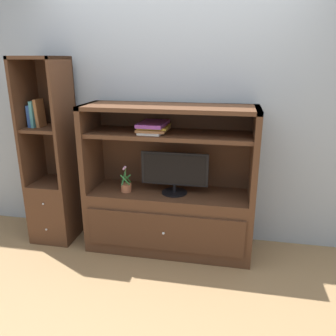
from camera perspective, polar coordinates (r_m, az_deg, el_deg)
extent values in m
plane|color=#99754C|center=(3.09, -1.30, -16.85)|extent=(8.00, 8.00, 0.00)
cube|color=#9EA8B2|center=(3.30, 1.36, 11.59)|extent=(6.00, 0.10, 2.80)
cube|color=#4C2D1C|center=(3.28, 0.17, -8.75)|extent=(1.55, 0.49, 0.58)
cube|color=#462A19|center=(3.06, -0.74, -10.84)|extent=(1.42, 0.02, 0.35)
sphere|color=silver|center=(3.05, -0.80, -10.96)|extent=(0.02, 0.02, 0.02)
cube|color=#4C2D1C|center=(3.25, -12.89, 3.56)|extent=(0.05, 0.49, 0.80)
cube|color=#4C2D1C|center=(2.99, 14.41, 2.19)|extent=(0.05, 0.49, 0.80)
cube|color=#4C2D1C|center=(3.26, 0.96, 4.03)|extent=(1.55, 0.02, 0.80)
cube|color=#4C2D1C|center=(2.96, 0.19, 10.16)|extent=(1.55, 0.49, 0.04)
cube|color=#4C2D1C|center=(3.00, 0.18, 5.66)|extent=(1.45, 0.44, 0.04)
cylinder|color=black|center=(3.14, 1.09, -4.12)|extent=(0.24, 0.24, 0.01)
cylinder|color=black|center=(3.12, 1.09, -3.43)|extent=(0.03, 0.03, 0.07)
cube|color=black|center=(3.06, 1.11, -0.15)|extent=(0.61, 0.02, 0.31)
cube|color=black|center=(3.04, 1.07, -0.24)|extent=(0.57, 0.00, 0.28)
cylinder|color=#B26642|center=(3.19, -7.06, -3.31)|extent=(0.10, 0.10, 0.07)
cylinder|color=#3D6B33|center=(3.14, -7.14, -1.28)|extent=(0.01, 0.01, 0.17)
cube|color=#2D7A38|center=(3.14, -6.73, -1.90)|extent=(0.03, 0.11, 0.10)
cube|color=#2D7A38|center=(3.18, -7.07, -1.70)|extent=(0.09, 0.02, 0.07)
cube|color=#2D7A38|center=(3.17, -7.51, -1.79)|extent=(0.02, 0.08, 0.12)
cube|color=#2D7A38|center=(3.13, -7.25, -2.00)|extent=(0.09, 0.00, 0.10)
sphere|color=#DB9EC6|center=(3.12, -7.25, 0.15)|extent=(0.03, 0.03, 0.03)
sphere|color=#DB9EC6|center=(3.12, -7.49, -0.15)|extent=(0.02, 0.02, 0.02)
cube|color=silver|center=(3.02, -2.55, 6.24)|extent=(0.21, 0.35, 0.02)
cube|color=#A56638|center=(3.01, -2.49, 6.58)|extent=(0.26, 0.29, 0.02)
cube|color=gold|center=(3.02, -2.34, 7.01)|extent=(0.26, 0.27, 0.02)
cube|color=purple|center=(3.02, -2.54, 7.46)|extent=(0.24, 0.35, 0.03)
cube|color=#4C2D1C|center=(3.66, -18.33, -6.57)|extent=(0.41, 0.43, 0.60)
sphere|color=silver|center=(3.43, -20.33, -5.71)|extent=(0.02, 0.02, 0.02)
sphere|color=silver|center=(3.54, -19.85, -9.75)|extent=(0.02, 0.02, 0.02)
cube|color=#4C2D1C|center=(3.51, -22.50, 7.27)|extent=(0.03, 0.43, 1.19)
cube|color=#4C2D1C|center=(3.31, -16.95, 7.30)|extent=(0.03, 0.43, 1.19)
cube|color=#4C2D1C|center=(3.58, -18.14, 7.94)|extent=(0.41, 0.02, 1.19)
cube|color=#4C2D1C|center=(3.42, -19.70, 6.32)|extent=(0.35, 0.39, 0.03)
cube|color=#4C2D1C|center=(3.36, -20.88, 17.00)|extent=(0.41, 0.43, 0.03)
cube|color=#2D519E|center=(3.47, -21.81, 8.20)|extent=(0.03, 0.16, 0.20)
cube|color=teal|center=(3.44, -21.35, 8.54)|extent=(0.03, 0.18, 0.24)
cube|color=#A56638|center=(3.42, -20.83, 8.68)|extent=(0.04, 0.14, 0.26)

